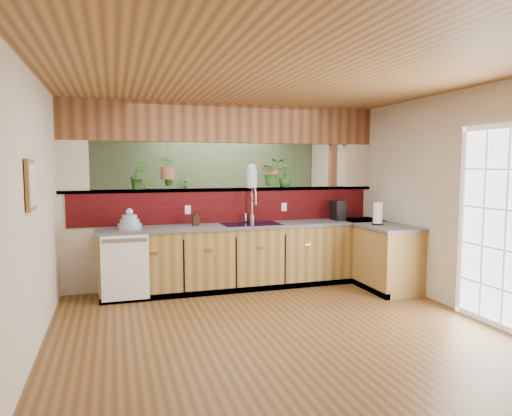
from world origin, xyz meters
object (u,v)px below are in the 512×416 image
object	(u,v)px
coffee_maker	(338,211)
glass_jar	(252,176)
soap_dispenser	(196,218)
dish_stack	(130,222)
shelving_console	(172,232)
faucet	(253,203)
paper_towel	(378,214)

from	to	relation	value
coffee_maker	glass_jar	world-z (taller)	glass_jar
soap_dispenser	dish_stack	bearing A→B (deg)	-174.68
dish_stack	shelving_console	xyz separation A→B (m)	(0.81, 2.28, -0.48)
shelving_console	faucet	bearing A→B (deg)	-82.84
dish_stack	soap_dispenser	xyz separation A→B (m)	(0.88, 0.08, 0.02)
dish_stack	glass_jar	size ratio (longest dim) A/B	0.87
faucet	dish_stack	bearing A→B (deg)	-174.84
faucet	soap_dispenser	xyz separation A→B (m)	(-0.84, -0.07, -0.18)
faucet	coffee_maker	size ratio (longest dim) A/B	1.77
soap_dispenser	glass_jar	xyz separation A→B (m)	(0.90, 0.30, 0.57)
coffee_maker	glass_jar	size ratio (longest dim) A/B	0.84
soap_dispenser	coffee_maker	distance (m)	2.16
faucet	dish_stack	world-z (taller)	faucet
paper_towel	glass_jar	xyz separation A→B (m)	(-1.53, 0.99, 0.52)
dish_stack	coffee_maker	size ratio (longest dim) A/B	1.03
soap_dispenser	shelving_console	world-z (taller)	soap_dispenser
faucet	glass_jar	distance (m)	0.45
faucet	paper_towel	xyz separation A→B (m)	(1.58, -0.76, -0.13)
dish_stack	coffee_maker	xyz separation A→B (m)	(3.03, 0.04, 0.05)
soap_dispenser	coffee_maker	size ratio (longest dim) A/B	0.67
dish_stack	glass_jar	xyz separation A→B (m)	(1.78, 0.38, 0.58)
glass_jar	paper_towel	bearing A→B (deg)	-32.90
faucet	coffee_maker	distance (m)	1.33
faucet	coffee_maker	bearing A→B (deg)	-4.90
shelving_console	glass_jar	bearing A→B (deg)	-79.07
soap_dispenser	glass_jar	world-z (taller)	glass_jar
faucet	glass_jar	world-z (taller)	glass_jar
coffee_maker	paper_towel	distance (m)	0.70
faucet	paper_towel	world-z (taller)	faucet
soap_dispenser	shelving_console	xyz separation A→B (m)	(-0.07, 2.20, -0.50)
coffee_maker	paper_towel	bearing A→B (deg)	-66.86
soap_dispenser	paper_towel	world-z (taller)	paper_towel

